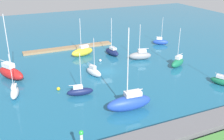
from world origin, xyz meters
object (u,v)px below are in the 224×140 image
at_px(sailboat_green_by_breakwater, 222,81).
at_px(sailboat_blue_far_north, 160,42).
at_px(sailboat_gray_west_end, 140,55).
at_px(sailboat_navy_near_pier, 112,52).
at_px(sailboat_navy_off_beacon, 80,91).
at_px(mooring_buoy_yellow, 58,89).
at_px(mooring_buoy_white, 100,60).
at_px(sailboat_white_inner_mooring, 15,92).
at_px(pier_dock, 69,48).
at_px(sailboat_yellow_along_channel, 82,52).
at_px(sailboat_red_lone_south, 11,72).
at_px(sailboat_green_outer_mooring, 178,62).
at_px(sailboat_white_mid_basin, 94,72).
at_px(sailboat_blue_lone_north, 129,102).

height_order(sailboat_green_by_breakwater, sailboat_blue_far_north, sailboat_green_by_breakwater).
bearing_deg(sailboat_gray_west_end, sailboat_navy_near_pier, -33.34).
xyz_separation_m(sailboat_navy_off_beacon, mooring_buoy_yellow, (3.30, -3.67, -0.52)).
height_order(sailboat_green_by_breakwater, mooring_buoy_white, sailboat_green_by_breakwater).
distance_m(sailboat_gray_west_end, sailboat_white_inner_mooring, 32.49).
relative_size(pier_dock, sailboat_yellow_along_channel, 2.56).
relative_size(sailboat_blue_far_north, sailboat_navy_off_beacon, 1.00).
relative_size(sailboat_red_lone_south, sailboat_green_outer_mooring, 1.48).
height_order(sailboat_navy_near_pier, mooring_buoy_white, sailboat_navy_near_pier).
bearing_deg(sailboat_white_mid_basin, mooring_buoy_white, 130.42).
bearing_deg(sailboat_blue_lone_north, sailboat_navy_near_pier, -104.14).
relative_size(sailboat_navy_near_pier, sailboat_blue_far_north, 1.19).
bearing_deg(sailboat_green_outer_mooring, sailboat_green_by_breakwater, 75.22).
xyz_separation_m(sailboat_blue_far_north, mooring_buoy_yellow, (35.53, 17.82, -0.57)).
bearing_deg(sailboat_white_mid_basin, sailboat_blue_far_north, 98.78).
height_order(sailboat_navy_near_pier, sailboat_navy_off_beacon, sailboat_navy_near_pier).
bearing_deg(sailboat_white_mid_basin, sailboat_white_inner_mooring, -98.56).
bearing_deg(sailboat_blue_lone_north, sailboat_green_by_breakwater, -173.64).
xyz_separation_m(sailboat_blue_lone_north, mooring_buoy_yellow, (9.40, -12.13, -1.13)).
height_order(pier_dock, sailboat_white_mid_basin, sailboat_white_mid_basin).
height_order(sailboat_navy_near_pier, sailboat_gray_west_end, sailboat_navy_near_pier).
height_order(sailboat_red_lone_south, mooring_buoy_yellow, sailboat_red_lone_south).
bearing_deg(sailboat_navy_off_beacon, pier_dock, 88.08).
distance_m(sailboat_navy_near_pier, mooring_buoy_white, 5.92).
bearing_deg(sailboat_gray_west_end, sailboat_white_mid_basin, 34.85).
bearing_deg(mooring_buoy_yellow, sailboat_yellow_along_channel, -121.31).
height_order(sailboat_blue_far_north, sailboat_red_lone_south, sailboat_red_lone_south).
bearing_deg(pier_dock, sailboat_white_inner_mooring, 54.82).
bearing_deg(sailboat_red_lone_south, sailboat_navy_near_pier, 69.40).
bearing_deg(sailboat_navy_near_pier, sailboat_white_mid_basin, 129.18).
relative_size(sailboat_navy_near_pier, sailboat_yellow_along_channel, 0.99).
relative_size(sailboat_white_mid_basin, sailboat_navy_off_beacon, 1.04).
distance_m(pier_dock, sailboat_green_outer_mooring, 31.49).
relative_size(sailboat_white_mid_basin, mooring_buoy_yellow, 12.65).
distance_m(pier_dock, sailboat_yellow_along_channel, 7.70).
relative_size(sailboat_green_outer_mooring, sailboat_white_inner_mooring, 1.11).
bearing_deg(sailboat_green_by_breakwater, sailboat_blue_lone_north, -112.84).
bearing_deg(pier_dock, sailboat_green_outer_mooring, 130.05).
relative_size(sailboat_yellow_along_channel, sailboat_gray_west_end, 1.10).
bearing_deg(mooring_buoy_white, sailboat_navy_off_beacon, 56.36).
height_order(sailboat_white_mid_basin, sailboat_yellow_along_channel, sailboat_yellow_along_channel).
bearing_deg(mooring_buoy_white, sailboat_navy_near_pier, -144.38).
xyz_separation_m(sailboat_gray_west_end, sailboat_navy_off_beacon, (20.14, 12.51, -0.26)).
relative_size(sailboat_green_by_breakwater, sailboat_blue_far_north, 1.05).
relative_size(sailboat_red_lone_south, sailboat_blue_lone_north, 0.98).
bearing_deg(sailboat_gray_west_end, sailboat_white_inner_mooring, 30.37).
height_order(sailboat_blue_lone_north, sailboat_white_inner_mooring, sailboat_blue_lone_north).
bearing_deg(mooring_buoy_yellow, sailboat_green_by_breakwater, 160.37).
distance_m(sailboat_green_outer_mooring, sailboat_navy_off_beacon, 26.31).
xyz_separation_m(sailboat_green_by_breakwater, sailboat_blue_lone_north, (21.92, 0.96, 0.61)).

